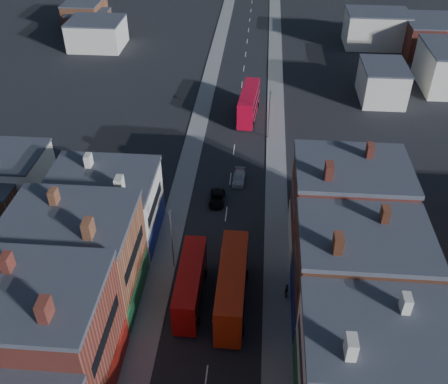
% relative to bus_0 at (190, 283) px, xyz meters
% --- Properties ---
extents(pavement_west, '(3.00, 200.00, 0.12)m').
position_rel_bus_0_xyz_m(pavement_west, '(-3.90, 24.63, -2.33)').
color(pavement_west, gray).
rests_on(pavement_west, ground).
extents(pavement_east, '(3.00, 200.00, 0.12)m').
position_rel_bus_0_xyz_m(pavement_east, '(9.10, 24.63, -2.33)').
color(pavement_east, gray).
rests_on(pavement_east, ground).
extents(lamp_post_2, '(0.25, 0.70, 8.12)m').
position_rel_bus_0_xyz_m(lamp_post_2, '(-2.60, 4.63, 2.31)').
color(lamp_post_2, slate).
rests_on(lamp_post_2, ground).
extents(lamp_post_3, '(0.25, 0.70, 8.12)m').
position_rel_bus_0_xyz_m(lamp_post_3, '(7.80, 34.63, 2.31)').
color(lamp_post_3, slate).
rests_on(lamp_post_3, ground).
extents(bus_0, '(2.62, 10.27, 4.44)m').
position_rel_bus_0_xyz_m(bus_0, '(0.00, 0.00, 0.00)').
color(bus_0, '#AE0D09').
rests_on(bus_0, ground).
extents(bus_1, '(3.07, 11.83, 5.10)m').
position_rel_bus_0_xyz_m(bus_1, '(4.33, -0.31, 0.36)').
color(bus_1, red).
rests_on(bus_1, ground).
extents(bus_2, '(3.50, 11.35, 4.83)m').
position_rel_bus_0_xyz_m(bus_2, '(4.38, 41.59, 0.21)').
color(bus_2, '#BB0821').
rests_on(bus_2, ground).
extents(car_2, '(1.98, 4.25, 1.18)m').
position_rel_bus_0_xyz_m(car_2, '(1.17, 17.18, -1.80)').
color(car_2, black).
rests_on(car_2, ground).
extents(car_3, '(1.83, 4.17, 1.19)m').
position_rel_bus_0_xyz_m(car_3, '(3.80, 22.15, -1.80)').
color(car_3, '#BABABA').
rests_on(car_3, ground).
extents(ped_3, '(0.83, 1.18, 1.85)m').
position_rel_bus_0_xyz_m(ped_3, '(10.04, 1.05, -1.35)').
color(ped_3, '#4F4B44').
rests_on(ped_3, pavement_east).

